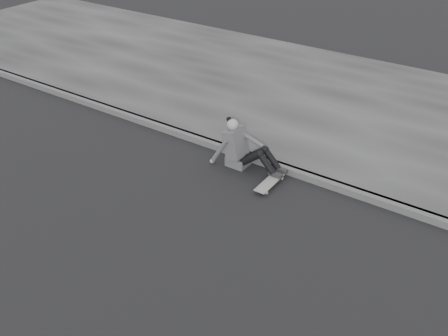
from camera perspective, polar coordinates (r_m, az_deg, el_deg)
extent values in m
plane|color=black|center=(7.59, -10.02, -6.52)|extent=(80.00, 80.00, 0.00)
cube|color=#4D4D4D|center=(9.21, 0.84, 2.02)|extent=(24.00, 0.16, 0.12)
cube|color=#373737|center=(11.59, 9.17, 8.21)|extent=(24.00, 6.00, 0.12)
cylinder|color=#A6A6A1|center=(8.21, 3.99, -2.48)|extent=(0.03, 0.05, 0.05)
cylinder|color=#A6A6A1|center=(8.15, 4.89, -2.81)|extent=(0.03, 0.05, 0.05)
cylinder|color=#A6A6A1|center=(8.59, 5.76, -0.84)|extent=(0.03, 0.05, 0.05)
cylinder|color=#A6A6A1|center=(8.54, 6.64, -1.15)|extent=(0.03, 0.05, 0.05)
cube|color=#2E2E31|center=(8.17, 4.45, -2.49)|extent=(0.16, 0.04, 0.03)
cube|color=#2E2E31|center=(8.55, 6.21, -0.84)|extent=(0.16, 0.04, 0.03)
cube|color=slate|center=(8.34, 5.36, -1.50)|extent=(0.20, 0.78, 0.02)
cube|color=#4A4A4C|center=(8.86, 1.66, 0.90)|extent=(0.36, 0.34, 0.18)
cube|color=#4A4A4C|center=(8.72, 1.31, 2.94)|extent=(0.37, 0.40, 0.57)
cube|color=#4A4A4C|center=(8.73, 0.60, 3.86)|extent=(0.14, 0.30, 0.20)
cylinder|color=#999999|center=(8.63, 1.05, 4.42)|extent=(0.09, 0.09, 0.08)
sphere|color=#999999|center=(8.59, 1.00, 4.97)|extent=(0.20, 0.20, 0.20)
sphere|color=black|center=(8.62, 0.57, 5.59)|extent=(0.09, 0.09, 0.09)
cylinder|color=black|center=(8.55, 3.13, 1.14)|extent=(0.43, 0.13, 0.39)
cylinder|color=black|center=(8.69, 3.75, 1.65)|extent=(0.43, 0.13, 0.39)
cylinder|color=black|center=(8.43, 4.87, 0.52)|extent=(0.35, 0.11, 0.36)
cylinder|color=black|center=(8.56, 5.47, 1.04)|extent=(0.35, 0.11, 0.36)
sphere|color=black|center=(8.41, 4.11, 1.60)|extent=(0.13, 0.13, 0.13)
sphere|color=black|center=(8.55, 4.73, 2.11)|extent=(0.13, 0.13, 0.13)
cube|color=#282828|center=(8.44, 5.91, -0.76)|extent=(0.24, 0.08, 0.07)
cube|color=#282828|center=(8.57, 6.49, -0.22)|extent=(0.24, 0.08, 0.07)
cylinder|color=#4A4A4C|center=(8.73, -0.56, 1.94)|extent=(0.38, 0.08, 0.58)
sphere|color=#999999|center=(8.93, -1.38, 0.80)|extent=(0.08, 0.08, 0.08)
cylinder|color=#4A4A4C|center=(8.70, 3.21, 3.27)|extent=(0.48, 0.08, 0.21)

